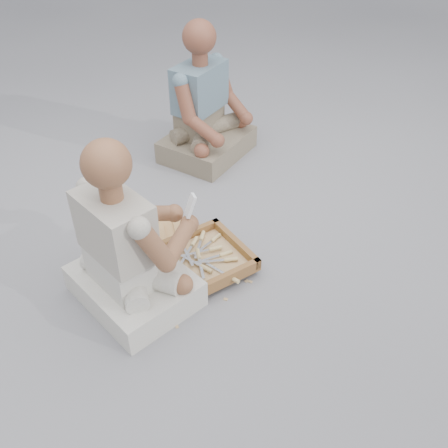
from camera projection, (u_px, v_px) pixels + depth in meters
ground at (234, 280)px, 2.57m from camera, size 60.00×60.00×0.00m
carved_panel at (153, 244)px, 2.76m from camera, size 0.63×0.53×0.04m
tool_tray at (196, 263)px, 2.58m from camera, size 0.53×0.42×0.07m
chisel_0 at (222, 255)px, 2.62m from camera, size 0.22×0.05×0.02m
chisel_1 at (212, 249)px, 2.63m from camera, size 0.22×0.07×0.02m
chisel_2 at (183, 246)px, 2.65m from camera, size 0.06×0.22×0.02m
chisel_3 at (213, 240)px, 2.71m from camera, size 0.22×0.08×0.02m
chisel_4 at (227, 260)px, 2.58m from camera, size 0.21×0.11×0.02m
chisel_5 at (201, 238)px, 2.71m from camera, size 0.16×0.17×0.02m
chisel_6 at (193, 244)px, 2.67m from camera, size 0.19×0.15×0.02m
chisel_7 at (230, 277)px, 2.49m from camera, size 0.08×0.22×0.02m
chisel_8 at (171, 259)px, 2.58m from camera, size 0.06×0.22×0.02m
chisel_9 at (199, 257)px, 2.58m from camera, size 0.10×0.21×0.02m
chisel_10 at (203, 267)px, 2.53m from camera, size 0.09×0.21×0.02m
wood_chip_0 at (226, 299)px, 2.46m from camera, size 0.02×0.02×0.00m
wood_chip_1 at (144, 301)px, 2.45m from camera, size 0.02×0.02×0.00m
wood_chip_2 at (222, 273)px, 2.60m from camera, size 0.02×0.02×0.00m
wood_chip_3 at (162, 231)px, 2.87m from camera, size 0.02×0.02×0.00m
wood_chip_4 at (247, 281)px, 2.55m from camera, size 0.02×0.02×0.00m
wood_chip_5 at (168, 295)px, 2.48m from camera, size 0.02×0.02×0.00m
wood_chip_6 at (186, 257)px, 2.70m from camera, size 0.02×0.02×0.00m
wood_chip_7 at (172, 235)px, 2.84m from camera, size 0.02×0.02×0.00m
wood_chip_8 at (164, 321)px, 2.35m from camera, size 0.02×0.02×0.00m
wood_chip_9 at (177, 327)px, 2.32m from camera, size 0.02×0.02×0.00m
wood_chip_10 at (250, 282)px, 2.55m from camera, size 0.02×0.02×0.00m
wood_chip_11 at (258, 262)px, 2.67m from camera, size 0.02×0.02×0.00m
craftsman at (128, 251)px, 2.28m from camera, size 0.63×0.63×0.89m
companion at (205, 114)px, 3.37m from camera, size 0.73×0.67×0.92m
mobile_phone at (190, 206)px, 2.35m from camera, size 0.06×0.06×0.12m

